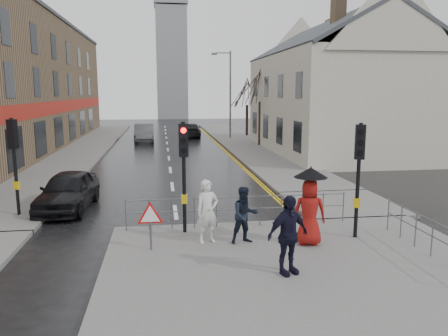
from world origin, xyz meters
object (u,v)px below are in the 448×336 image
object	(u,v)px
pedestrian_b	(245,215)
pedestrian_with_umbrella	(310,204)
pedestrian_d	(288,235)
car_parked	(68,191)
pedestrian_a	(207,211)
car_mid	(144,133)

from	to	relation	value
pedestrian_b	pedestrian_with_umbrella	bearing A→B (deg)	-22.40
pedestrian_b	pedestrian_d	distance (m)	2.34
pedestrian_with_umbrella	pedestrian_d	xyz separation A→B (m)	(-1.18, -1.88, -0.21)
pedestrian_d	car_parked	world-z (taller)	pedestrian_d
car_parked	pedestrian_b	bearing A→B (deg)	-36.19
pedestrian_a	pedestrian_with_umbrella	size ratio (longest dim) A/B	0.82
pedestrian_a	car_parked	xyz separation A→B (m)	(-4.80, 4.82, -0.33)
pedestrian_d	car_mid	size ratio (longest dim) A/B	0.39
car_mid	car_parked	bearing A→B (deg)	-96.33
pedestrian_b	car_parked	distance (m)	7.71
car_parked	car_mid	world-z (taller)	car_mid
pedestrian_b	car_parked	xyz separation A→B (m)	(-5.85, 5.02, -0.23)
car_parked	car_mid	size ratio (longest dim) A/B	0.88
pedestrian_d	car_mid	distance (m)	30.53
pedestrian_b	car_mid	xyz separation A→B (m)	(-3.84, 27.95, -0.16)
pedestrian_a	pedestrian_d	size ratio (longest dim) A/B	0.96
pedestrian_b	pedestrian_with_umbrella	size ratio (longest dim) A/B	0.74
pedestrian_b	car_parked	bearing A→B (deg)	128.72
pedestrian_a	car_parked	size ratio (longest dim) A/B	0.43
pedestrian_b	pedestrian_d	size ratio (longest dim) A/B	0.86
pedestrian_b	pedestrian_with_umbrella	world-z (taller)	pedestrian_with_umbrella
pedestrian_a	car_mid	world-z (taller)	pedestrian_a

